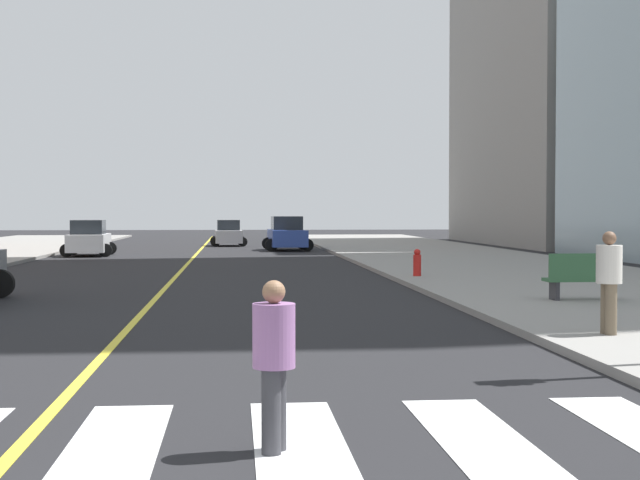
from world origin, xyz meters
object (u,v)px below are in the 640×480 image
(car_blue_fourth, at_px, (287,234))
(fire_hydrant, at_px, (417,263))
(park_bench, at_px, (583,277))
(pedestrian_crossing, at_px, (274,358))
(pedestrian_waiting_east, at_px, (609,278))
(car_silver_nearest, at_px, (228,234))
(car_white_second, at_px, (89,239))

(car_blue_fourth, height_order, fire_hydrant, car_blue_fourth)
(park_bench, xyz_separation_m, pedestrian_crossing, (-7.92, -12.98, 0.21))
(park_bench, relative_size, pedestrian_waiting_east, 1.02)
(car_silver_nearest, relative_size, pedestrian_waiting_east, 2.17)
(car_blue_fourth, xyz_separation_m, park_bench, (5.31, -32.65, -0.24))
(car_blue_fourth, relative_size, fire_hydrant, 5.05)
(car_blue_fourth, bearing_deg, park_bench, 97.20)
(car_white_second, height_order, car_blue_fourth, car_blue_fourth)
(pedestrian_waiting_east, bearing_deg, pedestrian_crossing, 136.56)
(car_white_second, bearing_deg, car_blue_fourth, 27.21)
(car_silver_nearest, bearing_deg, pedestrian_waiting_east, 96.51)
(car_silver_nearest, distance_m, park_bench, 40.94)
(car_white_second, xyz_separation_m, pedestrian_crossing, (7.81, -39.78, 0.04))
(car_silver_nearest, height_order, car_white_second, car_white_second)
(car_silver_nearest, relative_size, car_blue_fourth, 0.86)
(park_bench, relative_size, pedestrian_crossing, 1.11)
(park_bench, relative_size, fire_hydrant, 2.03)
(pedestrian_crossing, relative_size, pedestrian_waiting_east, 0.92)
(pedestrian_waiting_east, height_order, fire_hydrant, pedestrian_waiting_east)
(car_silver_nearest, xyz_separation_m, pedestrian_crossing, (0.84, -52.97, 0.10))
(car_white_second, distance_m, park_bench, 31.07)
(car_blue_fourth, xyz_separation_m, pedestrian_waiting_east, (3.44, -38.77, 0.20))
(fire_hydrant, bearing_deg, car_silver_nearest, 101.53)
(car_silver_nearest, bearing_deg, fire_hydrant, 99.53)
(fire_hydrant, bearing_deg, pedestrian_waiting_east, -88.12)
(car_blue_fourth, distance_m, park_bench, 33.08)
(car_blue_fourth, distance_m, pedestrian_crossing, 45.71)
(car_silver_nearest, distance_m, pedestrian_waiting_east, 46.63)
(pedestrian_waiting_east, bearing_deg, car_white_second, 20.82)
(pedestrian_crossing, bearing_deg, car_white_second, 30.95)
(pedestrian_crossing, height_order, pedestrian_waiting_east, pedestrian_waiting_east)
(pedestrian_waiting_east, bearing_deg, fire_hydrant, -0.14)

